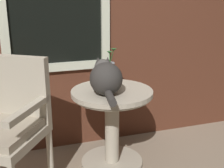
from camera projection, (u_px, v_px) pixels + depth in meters
name	position (u px, v px, depth m)	size (l,w,h in m)	color
back_wall	(64.00, 0.00, 2.42)	(4.00, 0.07, 2.60)	#562D1E
wicker_side_table	(112.00, 115.00, 2.36)	(0.63, 0.63, 0.64)	#B2A893
wicker_chair	(4.00, 121.00, 1.95)	(0.69, 0.69, 0.96)	#B2A893
cat	(106.00, 78.00, 2.18)	(0.28, 0.55, 0.24)	#33302D
pewter_vase_with_ivy	(110.00, 74.00, 2.39)	(0.12, 0.13, 0.30)	gray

